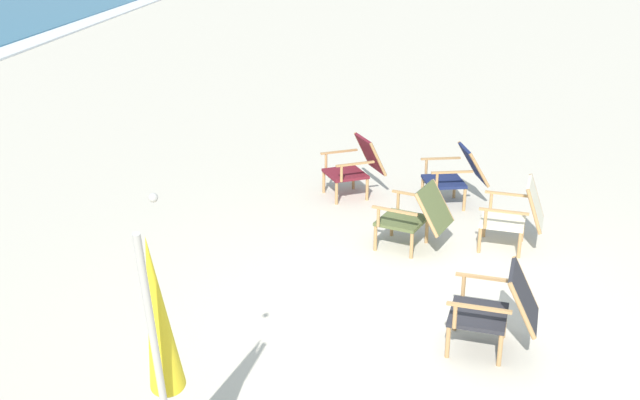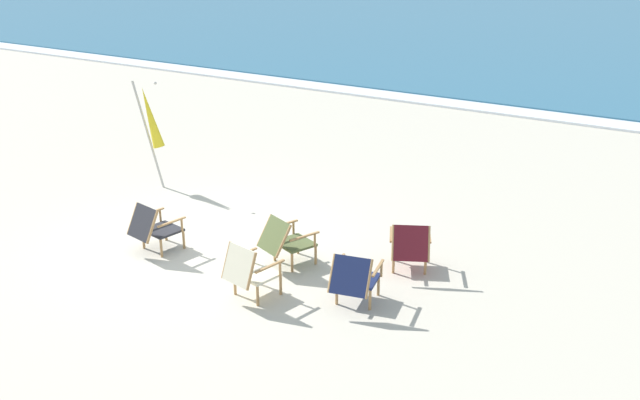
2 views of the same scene
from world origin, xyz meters
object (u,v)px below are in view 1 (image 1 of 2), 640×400
beach_chair_mid_center (457,174)px  beach_chair_far_center (417,215)px  beach_chair_front_left (499,307)px  umbrella_furled_yellow (158,320)px  beach_chair_back_right (517,213)px  beach_chair_front_right (357,165)px

beach_chair_mid_center → beach_chair_far_center: bearing=158.7°
beach_chair_front_left → beach_chair_mid_center: beach_chair_front_left is taller
umbrella_furled_yellow → beach_chair_back_right: bearing=-33.6°
beach_chair_front_left → beach_chair_far_center: (2.03, 0.62, -0.00)m
beach_chair_mid_center → umbrella_furled_yellow: (-5.52, 2.23, 0.93)m
beach_chair_front_right → beach_chair_front_left: bearing=-160.2°
beach_chair_front_left → beach_chair_back_right: size_ratio=1.03×
beach_chair_front_left → beach_chair_front_right: size_ratio=0.93×
beach_chair_far_center → umbrella_furled_yellow: (-4.06, 1.66, 0.93)m
beach_chair_front_left → beach_chair_far_center: beach_chair_front_left is taller
beach_chair_far_center → umbrella_furled_yellow: umbrella_furled_yellow is taller
umbrella_furled_yellow → beach_chair_mid_center: bearing=-22.0°
beach_chair_far_center → beach_chair_back_right: size_ratio=1.14×
beach_chair_back_right → beach_chair_front_left: bearing=167.1°
beach_chair_mid_center → beach_chair_front_right: bearing=79.6°
beach_chair_front_left → beach_chair_front_right: (3.73, 1.35, 0.00)m
beach_chair_mid_center → beach_chair_far_center: size_ratio=0.93×
beach_chair_far_center → umbrella_furled_yellow: 4.48m
beach_chair_mid_center → umbrella_furled_yellow: bearing=158.0°
beach_chair_mid_center → beach_chair_far_center: same height
beach_chair_mid_center → umbrella_furled_yellow: umbrella_furled_yellow is taller
beach_chair_far_center → beach_chair_front_right: bearing=23.2°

